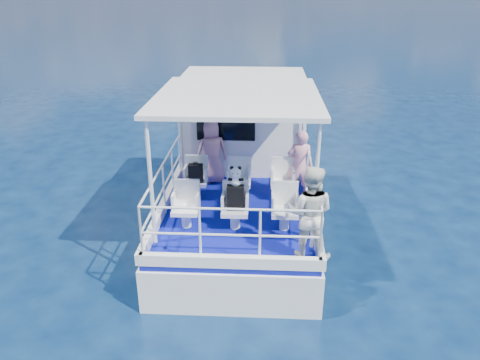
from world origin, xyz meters
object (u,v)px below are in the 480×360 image
at_px(passenger_stbd_aft, 310,213).
at_px(panda, 236,176).
at_px(passenger_port_fwd, 212,152).
at_px(backpack_center, 235,198).

relative_size(passenger_stbd_aft, panda, 4.34).
bearing_deg(passenger_port_fwd, passenger_stbd_aft, 102.88).
bearing_deg(panda, passenger_stbd_aft, -36.65).
xyz_separation_m(backpack_center, panda, (0.00, 0.03, 0.41)).
xyz_separation_m(passenger_stbd_aft, backpack_center, (-1.24, 0.89, -0.18)).
bearing_deg(passenger_stbd_aft, backpack_center, -22.77).
bearing_deg(backpack_center, panda, 80.52).
bearing_deg(passenger_stbd_aft, panda, -23.74).
xyz_separation_m(passenger_port_fwd, panda, (0.66, -2.10, 0.30)).
xyz_separation_m(passenger_port_fwd, passenger_stbd_aft, (1.90, -3.02, 0.08)).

